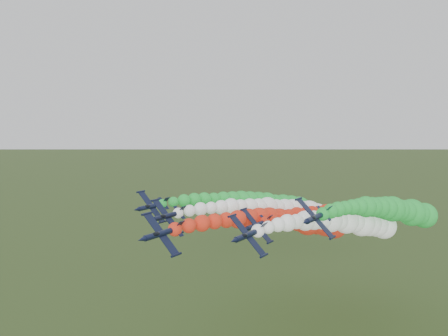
{
  "coord_description": "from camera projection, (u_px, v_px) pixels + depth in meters",
  "views": [
    {
      "loc": [
        52.39,
        -73.43,
        57.15
      ],
      "look_at": [
        5.57,
        -3.4,
        48.7
      ],
      "focal_mm": 35.0,
      "sensor_mm": 36.0,
      "label": 1
    }
  ],
  "objects": [
    {
      "name": "jet_lead",
      "position": [
        300.0,
        222.0,
        110.61
      ],
      "size": [
        15.69,
        71.63,
        16.66
      ],
      "rotation": [
        0.0,
        0.76,
        0.0
      ],
      "color": "black",
      "rests_on": "ground"
    },
    {
      "name": "jet_inner_left",
      "position": [
        288.0,
        211.0,
        128.06
      ],
      "size": [
        15.54,
        71.49,
        16.51
      ],
      "rotation": [
        0.0,
        0.76,
        0.0
      ],
      "color": "black",
      "rests_on": "ground"
    },
    {
      "name": "jet_inner_right",
      "position": [
        354.0,
        223.0,
        113.13
      ],
      "size": [
        15.58,
        71.52,
        16.55
      ],
      "rotation": [
        0.0,
        0.76,
        0.0
      ],
      "color": "black",
      "rests_on": "ground"
    },
    {
      "name": "jet_outer_left",
      "position": [
        269.0,
        204.0,
        135.19
      ],
      "size": [
        15.84,
        71.79,
        16.81
      ],
      "rotation": [
        0.0,
        0.76,
        0.0
      ],
      "color": "black",
      "rests_on": "ground"
    },
    {
      "name": "jet_outer_right",
      "position": [
        399.0,
        211.0,
        114.15
      ],
      "size": [
        15.59,
        71.54,
        16.56
      ],
      "rotation": [
        0.0,
        0.76,
        0.0
      ],
      "color": "black",
      "rests_on": "ground"
    },
    {
      "name": "jet_trail",
      "position": [
        351.0,
        218.0,
        129.7
      ],
      "size": [
        15.75,
        71.69,
        16.72
      ],
      "rotation": [
        0.0,
        0.76,
        0.0
      ],
      "color": "black",
      "rests_on": "ground"
    }
  ]
}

